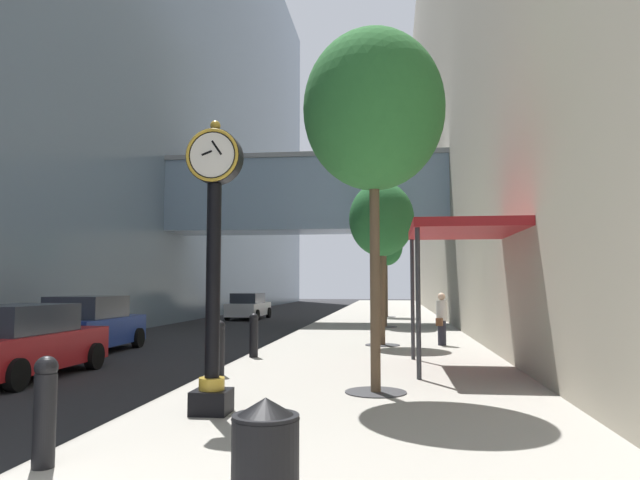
{
  "coord_description": "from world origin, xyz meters",
  "views": [
    {
      "loc": [
        3.95,
        -3.27,
        2.05
      ],
      "look_at": [
        1.02,
        20.78,
        3.92
      ],
      "focal_mm": 32.79,
      "sensor_mm": 36.0,
      "label": 1
    }
  ],
  "objects": [
    {
      "name": "ground_plane",
      "position": [
        0.0,
        27.0,
        0.0
      ],
      "size": [
        110.0,
        110.0,
        0.0
      ],
      "primitive_type": "plane",
      "color": "#262628",
      "rests_on": "ground"
    },
    {
      "name": "sidewalk_right",
      "position": [
        3.41,
        30.0,
        0.07
      ],
      "size": [
        6.82,
        80.0,
        0.14
      ],
      "primitive_type": "cube",
      "color": "#9E998E",
      "rests_on": "ground"
    },
    {
      "name": "building_block_left",
      "position": [
        -12.01,
        29.98,
        16.88
      ],
      "size": [
        23.72,
        80.0,
        33.92
      ],
      "color": "slate",
      "rests_on": "ground"
    },
    {
      "name": "building_block_right",
      "position": [
        11.32,
        30.0,
        15.95
      ],
      "size": [
        9.0,
        80.0,
        31.9
      ],
      "color": "#A89E89",
      "rests_on": "ground"
    },
    {
      "name": "street_clock",
      "position": [
        1.27,
        5.32,
        2.58
      ],
      "size": [
        0.84,
        0.55,
        4.45
      ],
      "color": "black",
      "rests_on": "sidewalk_right"
    },
    {
      "name": "bollard_nearest",
      "position": [
        0.3,
        2.61,
        0.75
      ],
      "size": [
        0.24,
        0.24,
        1.16
      ],
      "color": "black",
      "rests_on": "sidewalk_right"
    },
    {
      "name": "bollard_third",
      "position": [
        0.3,
        8.92,
        0.75
      ],
      "size": [
        0.24,
        0.24,
        1.16
      ],
      "color": "black",
      "rests_on": "sidewalk_right"
    },
    {
      "name": "bollard_fourth",
      "position": [
        0.3,
        12.08,
        0.75
      ],
      "size": [
        0.24,
        0.24,
        1.16
      ],
      "color": "black",
      "rests_on": "sidewalk_right"
    },
    {
      "name": "street_tree_near",
      "position": [
        3.66,
        7.33,
        5.26
      ],
      "size": [
        2.61,
        2.61,
        6.65
      ],
      "color": "#333335",
      "rests_on": "sidewalk_right"
    },
    {
      "name": "street_tree_mid_near",
      "position": [
        3.66,
        15.56,
        4.14
      ],
      "size": [
        2.09,
        2.09,
        5.24
      ],
      "color": "#333335",
      "rests_on": "sidewalk_right"
    },
    {
      "name": "street_tree_mid_far",
      "position": [
        3.66,
        23.78,
        5.32
      ],
      "size": [
        1.88,
        1.88,
        6.33
      ],
      "color": "#333335",
      "rests_on": "sidewalk_right"
    },
    {
      "name": "street_tree_far",
      "position": [
        3.66,
        32.01,
        4.31
      ],
      "size": [
        1.99,
        1.99,
        5.36
      ],
      "color": "#333335",
      "rests_on": "sidewalk_right"
    },
    {
      "name": "trash_bin",
      "position": [
        2.98,
        1.21,
        0.68
      ],
      "size": [
        0.53,
        0.53,
        1.05
      ],
      "color": "black",
      "rests_on": "sidewalk_right"
    },
    {
      "name": "pedestrian_walking",
      "position": [
        5.54,
        15.76,
        1.01
      ],
      "size": [
        0.45,
        0.52,
        1.66
      ],
      "color": "#23232D",
      "rests_on": "sidewalk_right"
    },
    {
      "name": "storefront_awning",
      "position": [
        5.58,
        10.51,
        3.28
      ],
      "size": [
        2.4,
        3.6,
        3.3
      ],
      "color": "maroon",
      "rests_on": "sidewalk_right"
    },
    {
      "name": "car_red_near",
      "position": [
        -4.13,
        8.8,
        0.79
      ],
      "size": [
        1.96,
        4.41,
        1.62
      ],
      "color": "#AD191E",
      "rests_on": "ground"
    },
    {
      "name": "car_blue_mid",
      "position": [
        -5.2,
        13.7,
        0.83
      ],
      "size": [
        2.17,
        4.23,
        1.71
      ],
      "color": "navy",
      "rests_on": "ground"
    },
    {
      "name": "car_white_far",
      "position": [
        -4.58,
        31.26,
        0.77
      ],
      "size": [
        2.0,
        4.55,
        1.56
      ],
      "color": "silver",
      "rests_on": "ground"
    }
  ]
}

